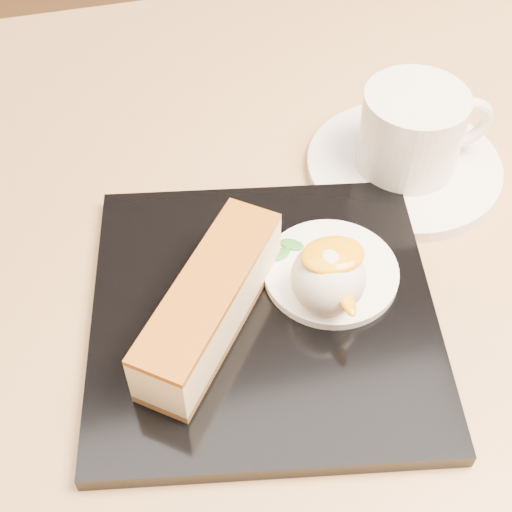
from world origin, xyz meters
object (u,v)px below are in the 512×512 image
object	(u,v)px
cheesecake	(210,304)
dessert_plate	(264,313)
ice_cream_scoop	(328,278)
saucer	(403,166)
table	(260,416)
coffee_cup	(414,129)

from	to	relation	value
cheesecake	dessert_plate	bearing A→B (deg)	-43.73
ice_cream_scoop	saucer	xyz separation A→B (m)	(0.10, 0.11, -0.03)
table	cheesecake	size ratio (longest dim) A/B	6.22
ice_cream_scoop	table	bearing A→B (deg)	158.36
table	coffee_cup	size ratio (longest dim) A/B	7.80
dessert_plate	saucer	size ratio (longest dim) A/B	1.47
cheesecake	saucer	size ratio (longest dim) A/B	0.86
table	cheesecake	bearing A→B (deg)	-156.53
dessert_plate	cheesecake	distance (m)	0.04
dessert_plate	cheesecake	size ratio (longest dim) A/B	1.71
ice_cream_scoop	coffee_cup	xyz separation A→B (m)	(0.10, 0.11, 0.01)
coffee_cup	table	bearing A→B (deg)	-142.64
dessert_plate	coffee_cup	size ratio (longest dim) A/B	2.14
cheesecake	saucer	bearing A→B (deg)	-18.87
table	saucer	distance (m)	0.23
saucer	coffee_cup	world-z (taller)	coffee_cup
table	dessert_plate	world-z (taller)	dessert_plate
ice_cream_scoop	coffee_cup	world-z (taller)	coffee_cup
dessert_plate	coffee_cup	world-z (taller)	coffee_cup
cheesecake	ice_cream_scoop	distance (m)	0.08
ice_cream_scoop	saucer	distance (m)	0.16
table	cheesecake	world-z (taller)	cheesecake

